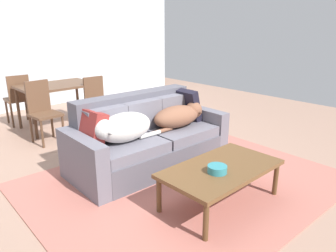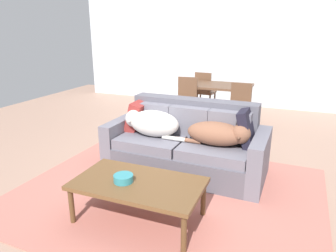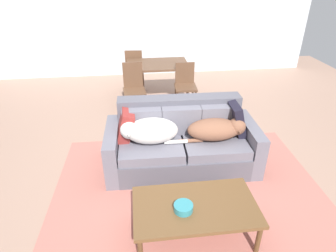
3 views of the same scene
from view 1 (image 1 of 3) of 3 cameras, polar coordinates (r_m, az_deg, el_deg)
The scene contains 14 objects.
ground_plane at distance 4.14m, azimuth -4.87°, elevation -7.39°, with size 10.00×10.00×0.00m, color tan.
back_partition at distance 7.35m, azimuth -25.38°, elevation 12.98°, with size 8.00×0.12×2.70m, color silver.
area_rug at distance 3.79m, azimuth 2.96°, elevation -9.81°, with size 3.33×2.70×0.01m, color #BA6B5F.
couch at distance 4.12m, azimuth -3.80°, elevation -2.36°, with size 2.04×0.96×0.90m.
dog_on_left_cushion at distance 3.68m, azimuth -8.03°, elevation -0.28°, with size 0.85×0.38×0.34m.
dog_on_right_cushion at distance 4.22m, azimuth 2.00°, elevation 1.85°, with size 0.89×0.39×0.29m.
throw_pillow_by_left_arm at distance 3.68m, azimuth -13.56°, elevation -0.45°, with size 0.16×0.40×0.40m, color maroon.
throw_pillow_by_right_arm at distance 4.52m, azimuth 3.23°, elevation 3.72°, with size 0.11×0.45×0.45m, color black.
coffee_table at distance 3.25m, azimuth 9.38°, elevation -7.80°, with size 1.22×0.69×0.41m.
bowl_on_coffee_table at distance 3.10m, azimuth 8.71°, elevation -7.56°, with size 0.19×0.19×0.07m, color teal.
dining_table at distance 5.89m, azimuth -19.14°, elevation 6.23°, with size 1.21×0.82×0.75m.
dining_chair_near_left at distance 5.24m, azimuth -21.32°, elevation 2.80°, with size 0.43×0.43×0.94m.
dining_chair_near_right at distance 5.68m, azimuth -12.40°, elevation 4.61°, with size 0.42×0.42×0.88m.
dining_chair_far_left at distance 6.30m, azimuth -24.98°, elevation 4.68°, with size 0.43×0.43×0.90m.
Camera 1 is at (-2.28, -2.97, 1.76)m, focal length 34.42 mm.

